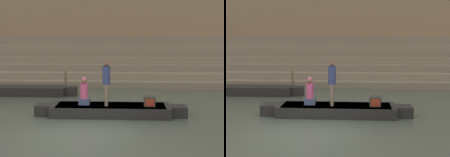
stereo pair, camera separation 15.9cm
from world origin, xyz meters
The scene contains 9 objects.
ground_plane centered at (0.00, 0.00, 0.00)m, with size 120.00×120.00×0.00m, color #47544C.
ghat_steps centered at (0.00, 11.22, 1.04)m, with size 36.00×4.96×2.92m.
back_wall centered at (0.00, 13.58, 3.71)m, with size 34.20×1.28×7.47m.
rowboat_main centered at (0.86, 2.30, 0.23)m, with size 6.06×1.43×0.43m.
person_standing centered at (0.70, 2.23, 1.47)m, with size 0.31×0.31×1.79m.
person_rowing centered at (-0.21, 2.36, 0.90)m, with size 0.43×0.34×1.13m.
tv_set centered at (2.41, 2.25, 0.61)m, with size 0.44×0.47×0.37m.
moored_boat_shore centered at (-3.91, 6.13, 0.25)m, with size 5.55×1.03×0.47m.
mooring_post centered at (-1.87, 6.98, 0.59)m, with size 0.12×0.12×1.19m, color brown.
Camera 1 is at (1.50, -9.92, 3.39)m, focal length 50.00 mm.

